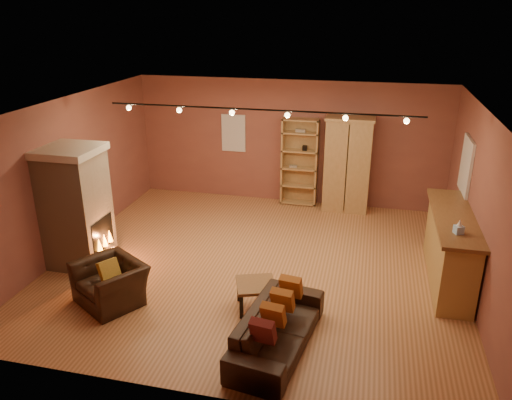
% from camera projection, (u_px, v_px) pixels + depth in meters
% --- Properties ---
extents(floor, '(7.00, 7.00, 0.00)m').
position_uv_depth(floor, '(256.00, 265.00, 8.84)').
color(floor, '#9A5E36').
rests_on(floor, ground).
extents(ceiling, '(7.00, 7.00, 0.00)m').
position_uv_depth(ceiling, '(256.00, 107.00, 7.83)').
color(ceiling, brown).
rests_on(ceiling, back_wall).
extents(back_wall, '(7.00, 0.02, 2.80)m').
position_uv_depth(back_wall, '(289.00, 142.00, 11.29)').
color(back_wall, brown).
rests_on(back_wall, floor).
extents(left_wall, '(0.02, 6.50, 2.80)m').
position_uv_depth(left_wall, '(70.00, 175.00, 9.08)').
color(left_wall, brown).
rests_on(left_wall, floor).
extents(right_wall, '(0.02, 6.50, 2.80)m').
position_uv_depth(right_wall, '(480.00, 209.00, 7.59)').
color(right_wall, brown).
rests_on(right_wall, floor).
extents(fireplace, '(1.01, 0.98, 2.12)m').
position_uv_depth(fireplace, '(76.00, 207.00, 8.56)').
color(fireplace, tan).
rests_on(fireplace, floor).
extents(back_window, '(0.56, 0.04, 0.86)m').
position_uv_depth(back_window, '(234.00, 133.00, 11.49)').
color(back_window, silver).
rests_on(back_window, back_wall).
extents(bookcase, '(0.81, 0.32, 1.99)m').
position_uv_depth(bookcase, '(300.00, 161.00, 11.27)').
color(bookcase, tan).
rests_on(bookcase, floor).
extents(armoire, '(1.04, 0.59, 2.10)m').
position_uv_depth(armoire, '(347.00, 164.00, 10.88)').
color(armoire, tan).
rests_on(armoire, floor).
extents(bar_counter, '(0.65, 2.46, 1.18)m').
position_uv_depth(bar_counter, '(450.00, 248.00, 8.13)').
color(bar_counter, tan).
rests_on(bar_counter, floor).
extents(tissue_box, '(0.15, 0.15, 0.22)m').
position_uv_depth(tissue_box, '(459.00, 228.00, 7.26)').
color(tissue_box, '#95C2EF').
rests_on(tissue_box, bar_counter).
extents(right_window, '(0.05, 0.90, 1.00)m').
position_uv_depth(right_window, '(466.00, 166.00, 8.78)').
color(right_window, silver).
rests_on(right_window, right_wall).
extents(loveseat, '(0.86, 2.03, 0.80)m').
position_uv_depth(loveseat, '(278.00, 322.00, 6.57)').
color(loveseat, black).
rests_on(loveseat, floor).
extents(armchair, '(1.19, 1.08, 0.87)m').
position_uv_depth(armchair, '(110.00, 276.00, 7.59)').
color(armchair, black).
rests_on(armchair, floor).
extents(coffee_table, '(0.72, 0.72, 0.43)m').
position_uv_depth(coffee_table, '(256.00, 287.00, 7.44)').
color(coffee_table, brown).
rests_on(coffee_table, floor).
extents(track_rail, '(5.20, 0.09, 0.13)m').
position_uv_depth(track_rail, '(259.00, 112.00, 8.05)').
color(track_rail, black).
rests_on(track_rail, ceiling).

